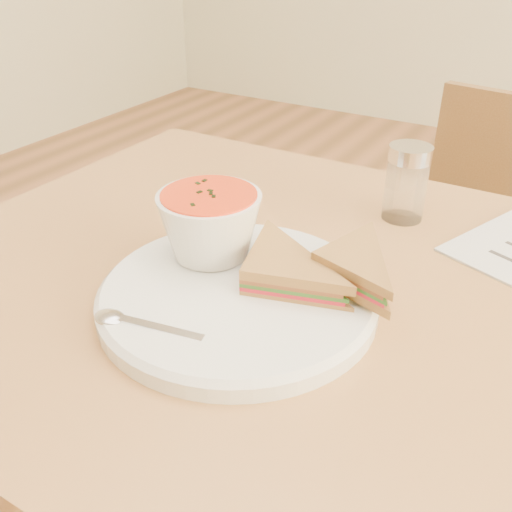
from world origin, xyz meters
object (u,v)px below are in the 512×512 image
Objects in this scene: soup_bowl at (210,228)px; plate at (238,297)px; chair_far at (461,312)px; condiment_shaker at (406,183)px.

plate is at bearing -33.45° from soup_bowl.
chair_far is 2.82× the size of plate.
soup_bowl is (-0.20, -0.58, 0.40)m from chair_far.
chair_far is 0.72m from plate.
chair_far is at bearing 80.04° from condiment_shaker.
soup_bowl is at bearing -120.38° from condiment_shaker.
condiment_shaker reaches higher than plate.
soup_bowl is (-0.06, 0.04, 0.05)m from plate.
condiment_shaker is at bearing 90.59° from chair_far.
soup_bowl reaches higher than plate.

